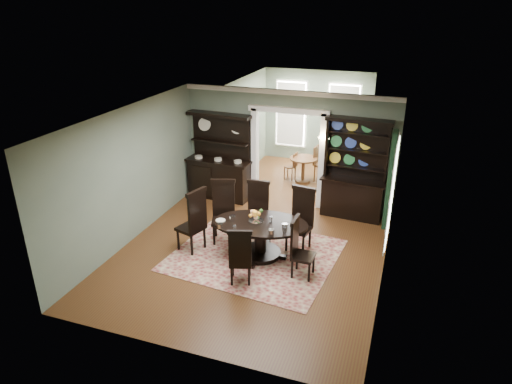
% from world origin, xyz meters
% --- Properties ---
extents(room, '(5.51, 6.01, 3.01)m').
position_xyz_m(room, '(0.00, 0.04, 1.58)').
color(room, '#563516').
rests_on(room, ground).
extents(parlor, '(3.51, 3.50, 3.01)m').
position_xyz_m(parlor, '(0.00, 5.53, 1.52)').
color(parlor, '#563516').
rests_on(parlor, ground).
extents(doorway_trim, '(2.08, 0.25, 2.57)m').
position_xyz_m(doorway_trim, '(0.00, 3.00, 1.62)').
color(doorway_trim, white).
rests_on(doorway_trim, floor).
extents(right_window, '(0.15, 1.47, 2.12)m').
position_xyz_m(right_window, '(2.69, 0.93, 1.60)').
color(right_window, white).
rests_on(right_window, wall_right).
extents(wall_sconce, '(0.27, 0.21, 0.21)m').
position_xyz_m(wall_sconce, '(0.95, 2.85, 1.89)').
color(wall_sconce, '#C78A35').
rests_on(wall_sconce, back_wall_right).
extents(rug, '(3.58, 3.19, 0.01)m').
position_xyz_m(rug, '(0.11, 0.08, 0.01)').
color(rug, maroon).
rests_on(rug, floor).
extents(dining_table, '(2.16, 2.11, 0.78)m').
position_xyz_m(dining_table, '(0.22, 0.12, 0.54)').
color(dining_table, black).
rests_on(dining_table, rug).
extents(centerpiece, '(1.57, 1.01, 0.26)m').
position_xyz_m(centerpiece, '(0.14, 0.08, 0.86)').
color(centerpiece, white).
rests_on(centerpiece, dining_table).
extents(chair_far_left, '(0.65, 0.63, 1.41)m').
position_xyz_m(chair_far_left, '(-0.80, 0.56, 0.74)').
color(chair_far_left, black).
rests_on(chair_far_left, rug).
extents(chair_far_mid, '(0.54, 0.52, 1.35)m').
position_xyz_m(chair_far_mid, '(-0.11, 0.89, 0.71)').
color(chair_far_mid, black).
rests_on(chair_far_mid, rug).
extents(chair_far_right, '(0.58, 0.56, 1.40)m').
position_xyz_m(chair_far_right, '(0.94, 0.75, 0.74)').
color(chair_far_right, black).
rests_on(chair_far_right, rug).
extents(chair_end_left, '(0.64, 0.66, 1.45)m').
position_xyz_m(chair_end_left, '(-1.16, -0.15, 0.76)').
color(chair_end_left, black).
rests_on(chair_end_left, rug).
extents(chair_end_right, '(0.45, 0.48, 1.23)m').
position_xyz_m(chair_end_right, '(1.16, -0.34, 0.65)').
color(chair_end_right, black).
rests_on(chair_end_right, rug).
extents(chair_near, '(0.55, 0.54, 1.20)m').
position_xyz_m(chair_near, '(0.20, -1.00, 0.63)').
color(chair_near, black).
rests_on(chair_near, rug).
extents(sideboard, '(1.80, 0.74, 2.32)m').
position_xyz_m(sideboard, '(-1.82, 2.73, 0.81)').
color(sideboard, black).
rests_on(sideboard, floor).
extents(welsh_dresser, '(1.63, 0.70, 2.48)m').
position_xyz_m(welsh_dresser, '(1.77, 2.73, 0.90)').
color(welsh_dresser, black).
rests_on(welsh_dresser, floor).
extents(parlor_table, '(0.81, 0.81, 0.75)m').
position_xyz_m(parlor_table, '(0.07, 4.53, 0.49)').
color(parlor_table, '#593719').
rests_on(parlor_table, parlor_floor).
extents(parlor_chair_left, '(0.37, 0.36, 0.84)m').
position_xyz_m(parlor_chair_left, '(-0.30, 4.63, 0.45)').
color(parlor_chair_left, '#593719').
rests_on(parlor_chair_left, parlor_floor).
extents(parlor_chair_right, '(0.47, 0.45, 1.05)m').
position_xyz_m(parlor_chair_right, '(0.50, 4.80, 0.56)').
color(parlor_chair_right, '#593719').
rests_on(parlor_chair_right, parlor_floor).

